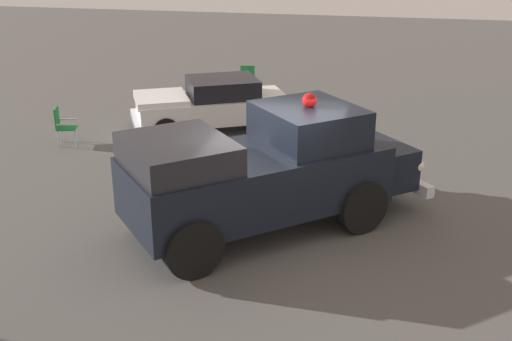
# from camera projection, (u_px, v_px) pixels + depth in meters

# --- Properties ---
(ground_plane) EXTENTS (60.00, 60.00, 0.00)m
(ground_plane) POSITION_uv_depth(u_px,v_px,m) (272.00, 231.00, 12.47)
(ground_plane) COLOR #514F4C
(vintage_fire_truck) EXTENTS (5.50, 5.94, 2.59)m
(vintage_fire_truck) POSITION_uv_depth(u_px,v_px,m) (267.00, 171.00, 12.20)
(vintage_fire_truck) COLOR black
(vintage_fire_truck) RESTS_ON ground
(classic_hot_rod) EXTENTS (3.58, 4.73, 1.46)m
(classic_hot_rod) POSITION_uv_depth(u_px,v_px,m) (211.00, 104.00, 18.28)
(classic_hot_rod) COLOR black
(classic_hot_rod) RESTS_ON ground
(lawn_chair_near_truck) EXTENTS (0.66, 0.66, 1.02)m
(lawn_chair_near_truck) POSITION_uv_depth(u_px,v_px,m) (190.00, 151.00, 15.03)
(lawn_chair_near_truck) COLOR #B7BABF
(lawn_chair_near_truck) RESTS_ON ground
(lawn_chair_by_car) EXTENTS (0.62, 0.62, 1.02)m
(lawn_chair_by_car) POSITION_uv_depth(u_px,v_px,m) (62.00, 123.00, 17.07)
(lawn_chair_by_car) COLOR #B7BABF
(lawn_chair_by_car) RESTS_ON ground
(lawn_chair_spare) EXTENTS (0.57, 0.58, 1.02)m
(lawn_chair_spare) POSITION_uv_depth(u_px,v_px,m) (247.00, 79.00, 21.76)
(lawn_chair_spare) COLOR #B7BABF
(lawn_chair_spare) RESTS_ON ground
(spectator_seated) EXTENTS (0.64, 0.57, 1.29)m
(spectator_seated) POSITION_uv_depth(u_px,v_px,m) (189.00, 145.00, 15.11)
(spectator_seated) COLOR #383842
(spectator_seated) RESTS_ON ground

